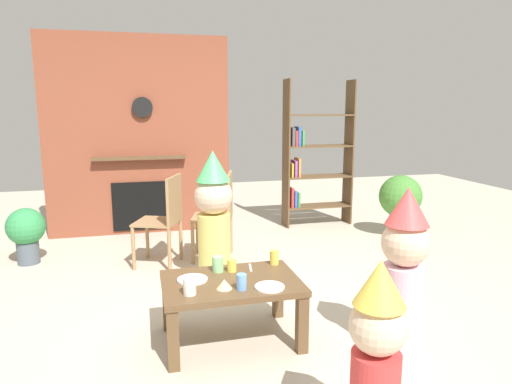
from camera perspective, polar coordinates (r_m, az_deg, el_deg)
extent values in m
plane|color=#BCB29E|center=(3.59, -0.77, -15.05)|extent=(12.00, 12.00, 0.00)
cube|color=brown|center=(5.75, -14.56, 6.80)|extent=(2.20, 0.18, 2.40)
cube|color=black|center=(5.77, -14.16, -1.71)|extent=(0.70, 0.02, 0.60)
cube|color=brown|center=(5.63, -14.44, 4.17)|extent=(1.10, 0.10, 0.04)
cylinder|color=black|center=(5.62, -14.13, 10.31)|extent=(0.24, 0.04, 0.24)
cube|color=brown|center=(5.86, 3.82, 4.73)|extent=(0.02, 0.28, 1.90)
cube|color=brown|center=(6.19, 11.61, 4.85)|extent=(0.02, 0.28, 1.90)
cube|color=brown|center=(6.12, 7.65, -1.72)|extent=(0.86, 0.28, 0.02)
cube|color=brown|center=(6.05, 7.75, 1.98)|extent=(0.86, 0.28, 0.02)
cube|color=brown|center=(6.00, 7.84, 5.75)|extent=(0.86, 0.28, 0.02)
cube|color=brown|center=(5.98, 7.94, 9.57)|extent=(0.86, 0.28, 0.02)
cube|color=#B23333|center=(5.97, 4.37, -0.64)|extent=(0.04, 0.20, 0.25)
cube|color=#3359A5|center=(5.99, 4.80, -0.82)|extent=(0.03, 0.20, 0.21)
cube|color=#3F8C4C|center=(6.00, 5.18, -0.89)|extent=(0.03, 0.20, 0.19)
cube|color=gold|center=(5.91, 4.37, 2.81)|extent=(0.02, 0.20, 0.18)
cube|color=#8C4C99|center=(5.92, 4.80, 2.98)|extent=(0.03, 0.20, 0.21)
cube|color=#D87F3F|center=(5.93, 5.24, 3.13)|extent=(0.03, 0.20, 0.24)
cube|color=#4C4C51|center=(5.86, 4.50, 6.96)|extent=(0.04, 0.20, 0.24)
cube|color=#B23333|center=(5.88, 4.89, 6.77)|extent=(0.03, 0.20, 0.20)
cube|color=#3359A5|center=(5.89, 5.26, 7.00)|extent=(0.04, 0.20, 0.24)
cube|color=#3F8C4C|center=(5.91, 5.71, 6.78)|extent=(0.03, 0.20, 0.20)
cube|color=brown|center=(3.07, -3.15, -11.37)|extent=(0.90, 0.61, 0.04)
cube|color=brown|center=(2.88, -10.40, -17.83)|extent=(0.07, 0.07, 0.39)
cube|color=brown|center=(3.02, 5.81, -16.18)|extent=(0.07, 0.07, 0.39)
cube|color=brown|center=(3.35, -11.06, -13.58)|extent=(0.07, 0.07, 0.39)
cube|color=brown|center=(3.47, 2.77, -12.44)|extent=(0.07, 0.07, 0.39)
cylinder|color=silver|center=(2.85, -8.36, -11.68)|extent=(0.08, 0.08, 0.10)
cylinder|color=#8CD18C|center=(3.20, -4.83, -9.02)|extent=(0.08, 0.08, 0.11)
cylinder|color=#669EE0|center=(2.89, -1.84, -11.25)|extent=(0.06, 0.06, 0.10)
cylinder|color=#F2CC4C|center=(3.33, 2.32, -8.21)|extent=(0.06, 0.06, 0.10)
cylinder|color=#F2CC4C|center=(3.20, -3.06, -9.21)|extent=(0.06, 0.06, 0.09)
cylinder|color=white|center=(3.08, -8.01, -10.85)|extent=(0.20, 0.20, 0.01)
cylinder|color=white|center=(2.93, 1.66, -11.86)|extent=(0.19, 0.19, 0.01)
cone|color=#EAC68C|center=(2.92, -4.01, -11.48)|extent=(0.10, 0.10, 0.06)
cube|color=silver|center=(3.27, -0.72, -9.49)|extent=(0.04, 0.15, 0.01)
sphere|color=beige|center=(2.11, 15.10, -15.99)|extent=(0.26, 0.26, 0.26)
cone|color=#F2D14C|center=(2.03, 15.38, -10.96)|extent=(0.23, 0.23, 0.20)
cylinder|color=#EAB2C6|center=(3.12, 17.83, -13.81)|extent=(0.26, 0.26, 0.58)
sphere|color=beige|center=(2.97, 18.32, -6.09)|extent=(0.30, 0.30, 0.30)
cone|color=#EA4C4C|center=(2.92, 18.58, -1.70)|extent=(0.27, 0.27, 0.24)
cylinder|color=#E0CC66|center=(4.05, -5.27, -7.18)|extent=(0.29, 0.29, 0.64)
sphere|color=beige|center=(3.93, -5.39, -0.44)|extent=(0.33, 0.33, 0.33)
cone|color=#4CB766|center=(3.88, -5.46, 3.28)|extent=(0.30, 0.30, 0.26)
cube|color=#9E7A51|center=(4.58, -12.36, -3.69)|extent=(0.52, 0.52, 0.02)
cube|color=#9E7A51|center=(4.46, -10.25, -0.88)|extent=(0.18, 0.38, 0.45)
cylinder|color=#9E7A51|center=(4.86, -13.52, -5.64)|extent=(0.04, 0.04, 0.43)
cylinder|color=#9E7A51|center=(4.54, -15.18, -6.88)|extent=(0.04, 0.04, 0.43)
cylinder|color=#9E7A51|center=(4.74, -9.45, -5.90)|extent=(0.04, 0.04, 0.43)
cylinder|color=#9E7A51|center=(4.42, -10.85, -7.20)|extent=(0.04, 0.04, 0.43)
cube|color=#9E7A51|center=(4.68, -5.54, -3.17)|extent=(0.49, 0.49, 0.02)
cube|color=#9E7A51|center=(4.61, -3.30, -0.35)|extent=(0.13, 0.39, 0.45)
cylinder|color=#9E7A51|center=(4.93, -7.37, -5.19)|extent=(0.04, 0.04, 0.43)
cylinder|color=#9E7A51|center=(4.59, -7.96, -6.42)|extent=(0.04, 0.04, 0.43)
cylinder|color=#9E7A51|center=(4.90, -3.18, -5.23)|extent=(0.04, 0.04, 0.43)
cylinder|color=#9E7A51|center=(4.55, -3.44, -6.47)|extent=(0.04, 0.04, 0.43)
cylinder|color=beige|center=(5.82, 17.53, -3.92)|extent=(0.24, 0.24, 0.28)
sphere|color=#458333|center=(5.75, 17.72, -0.50)|extent=(0.51, 0.51, 0.51)
cylinder|color=#4C5660|center=(5.14, -26.75, -6.82)|extent=(0.21, 0.21, 0.23)
sphere|color=#328A4C|center=(5.07, -27.01, -3.89)|extent=(0.37, 0.37, 0.37)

